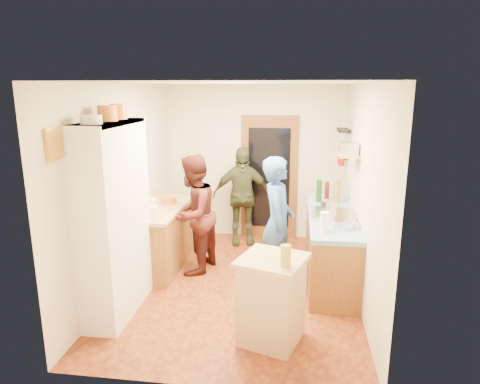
% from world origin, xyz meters
% --- Properties ---
extents(floor, '(3.00, 4.00, 0.02)m').
position_xyz_m(floor, '(0.00, 0.00, -0.01)').
color(floor, brown).
rests_on(floor, ground).
extents(ceiling, '(3.00, 4.00, 0.02)m').
position_xyz_m(ceiling, '(0.00, 0.00, 2.61)').
color(ceiling, silver).
rests_on(ceiling, ground).
extents(wall_back, '(3.00, 0.02, 2.60)m').
position_xyz_m(wall_back, '(0.00, 2.01, 1.30)').
color(wall_back, beige).
rests_on(wall_back, ground).
extents(wall_front, '(3.00, 0.02, 2.60)m').
position_xyz_m(wall_front, '(0.00, -2.01, 1.30)').
color(wall_front, beige).
rests_on(wall_front, ground).
extents(wall_left, '(0.02, 4.00, 2.60)m').
position_xyz_m(wall_left, '(-1.51, 0.00, 1.30)').
color(wall_left, beige).
rests_on(wall_left, ground).
extents(wall_right, '(0.02, 4.00, 2.60)m').
position_xyz_m(wall_right, '(1.51, 0.00, 1.30)').
color(wall_right, beige).
rests_on(wall_right, ground).
extents(door_frame, '(0.95, 0.06, 2.10)m').
position_xyz_m(door_frame, '(0.25, 1.97, 1.05)').
color(door_frame, brown).
rests_on(door_frame, ground).
extents(door_glass, '(0.70, 0.02, 1.70)m').
position_xyz_m(door_glass, '(0.25, 1.94, 1.05)').
color(door_glass, black).
rests_on(door_glass, door_frame).
extents(hutch_body, '(0.40, 1.20, 2.20)m').
position_xyz_m(hutch_body, '(-1.30, -0.80, 1.10)').
color(hutch_body, white).
rests_on(hutch_body, ground).
extents(hutch_top_shelf, '(0.40, 1.14, 0.04)m').
position_xyz_m(hutch_top_shelf, '(-1.30, -0.80, 2.18)').
color(hutch_top_shelf, white).
rests_on(hutch_top_shelf, hutch_body).
extents(plate_stack, '(0.21, 0.21, 0.09)m').
position_xyz_m(plate_stack, '(-1.30, -1.16, 2.24)').
color(plate_stack, white).
rests_on(plate_stack, hutch_top_shelf).
extents(orange_pot_a, '(0.21, 0.21, 0.17)m').
position_xyz_m(orange_pot_a, '(-1.30, -0.78, 2.28)').
color(orange_pot_a, orange).
rests_on(orange_pot_a, hutch_top_shelf).
extents(orange_pot_b, '(0.19, 0.19, 0.17)m').
position_xyz_m(orange_pot_b, '(-1.30, -0.49, 2.29)').
color(orange_pot_b, orange).
rests_on(orange_pot_b, hutch_top_shelf).
extents(left_counter_base, '(0.60, 1.40, 0.85)m').
position_xyz_m(left_counter_base, '(-1.20, 0.45, 0.42)').
color(left_counter_base, olive).
rests_on(left_counter_base, ground).
extents(left_counter_top, '(0.64, 1.44, 0.05)m').
position_xyz_m(left_counter_top, '(-1.20, 0.45, 0.88)').
color(left_counter_top, tan).
rests_on(left_counter_top, left_counter_base).
extents(toaster, '(0.24, 0.18, 0.16)m').
position_xyz_m(toaster, '(-1.15, -0.08, 0.98)').
color(toaster, white).
rests_on(toaster, left_counter_top).
extents(kettle, '(0.18, 0.18, 0.17)m').
position_xyz_m(kettle, '(-1.25, 0.26, 0.99)').
color(kettle, white).
rests_on(kettle, left_counter_top).
extents(orange_bowl, '(0.23, 0.23, 0.10)m').
position_xyz_m(orange_bowl, '(-1.12, 0.68, 0.95)').
color(orange_bowl, orange).
rests_on(orange_bowl, left_counter_top).
extents(chopping_board, '(0.36, 0.31, 0.02)m').
position_xyz_m(chopping_board, '(-1.18, 1.02, 0.91)').
color(chopping_board, tan).
rests_on(chopping_board, left_counter_top).
extents(right_counter_base, '(0.60, 2.20, 0.84)m').
position_xyz_m(right_counter_base, '(1.20, 0.50, 0.42)').
color(right_counter_base, olive).
rests_on(right_counter_base, ground).
extents(right_counter_top, '(0.62, 2.22, 0.06)m').
position_xyz_m(right_counter_top, '(1.20, 0.50, 0.87)').
color(right_counter_top, blue).
rests_on(right_counter_top, right_counter_base).
extents(hob, '(0.55, 0.58, 0.04)m').
position_xyz_m(hob, '(1.20, 0.40, 0.92)').
color(hob, silver).
rests_on(hob, right_counter_top).
extents(pot_on_hob, '(0.20, 0.20, 0.13)m').
position_xyz_m(pot_on_hob, '(1.15, 0.49, 1.01)').
color(pot_on_hob, silver).
rests_on(pot_on_hob, hob).
extents(bottle_a, '(0.10, 0.10, 0.32)m').
position_xyz_m(bottle_a, '(1.05, 1.07, 1.06)').
color(bottle_a, '#143F14').
rests_on(bottle_a, right_counter_top).
extents(bottle_b, '(0.07, 0.07, 0.26)m').
position_xyz_m(bottle_b, '(1.18, 1.27, 1.03)').
color(bottle_b, '#591419').
rests_on(bottle_b, right_counter_top).
extents(bottle_c, '(0.09, 0.09, 0.35)m').
position_xyz_m(bottle_c, '(1.31, 1.06, 1.07)').
color(bottle_c, olive).
rests_on(bottle_c, right_counter_top).
extents(paper_towel, '(0.13, 0.13, 0.23)m').
position_xyz_m(paper_towel, '(1.05, -0.29, 1.02)').
color(paper_towel, white).
rests_on(paper_towel, right_counter_top).
extents(mixing_bowl, '(0.26, 0.26, 0.10)m').
position_xyz_m(mixing_bowl, '(1.30, -0.11, 0.95)').
color(mixing_bowl, silver).
rests_on(mixing_bowl, right_counter_top).
extents(island_base, '(0.69, 0.69, 0.86)m').
position_xyz_m(island_base, '(0.50, -1.20, 0.43)').
color(island_base, tan).
rests_on(island_base, ground).
extents(island_top, '(0.78, 0.78, 0.05)m').
position_xyz_m(island_top, '(0.50, -1.20, 0.89)').
color(island_top, tan).
rests_on(island_top, island_base).
extents(cutting_board, '(0.42, 0.38, 0.02)m').
position_xyz_m(cutting_board, '(0.47, -1.14, 0.90)').
color(cutting_board, white).
rests_on(cutting_board, island_top).
extents(oil_jar, '(0.13, 0.13, 0.20)m').
position_xyz_m(oil_jar, '(0.63, -1.37, 1.01)').
color(oil_jar, '#AD9E2D').
rests_on(oil_jar, island_top).
extents(pan_rail, '(0.02, 0.65, 0.02)m').
position_xyz_m(pan_rail, '(1.46, 1.52, 2.05)').
color(pan_rail, silver).
rests_on(pan_rail, wall_right).
extents(pan_hang_a, '(0.18, 0.18, 0.05)m').
position_xyz_m(pan_hang_a, '(1.40, 1.35, 1.92)').
color(pan_hang_a, black).
rests_on(pan_hang_a, pan_rail).
extents(pan_hang_b, '(0.16, 0.16, 0.05)m').
position_xyz_m(pan_hang_b, '(1.40, 1.55, 1.90)').
color(pan_hang_b, black).
rests_on(pan_hang_b, pan_rail).
extents(pan_hang_c, '(0.17, 0.17, 0.05)m').
position_xyz_m(pan_hang_c, '(1.40, 1.75, 1.91)').
color(pan_hang_c, black).
rests_on(pan_hang_c, pan_rail).
extents(wall_shelf, '(0.26, 0.42, 0.03)m').
position_xyz_m(wall_shelf, '(1.37, 0.45, 1.70)').
color(wall_shelf, tan).
rests_on(wall_shelf, wall_right).
extents(radio, '(0.23, 0.31, 0.15)m').
position_xyz_m(radio, '(1.37, 0.45, 1.79)').
color(radio, silver).
rests_on(radio, wall_shelf).
extents(ext_bracket, '(0.06, 0.10, 0.04)m').
position_xyz_m(ext_bracket, '(1.47, 1.70, 1.45)').
color(ext_bracket, black).
rests_on(ext_bracket, wall_right).
extents(fire_extinguisher, '(0.11, 0.11, 0.32)m').
position_xyz_m(fire_extinguisher, '(1.41, 1.70, 1.50)').
color(fire_extinguisher, red).
rests_on(fire_extinguisher, wall_right).
extents(picture_frame, '(0.03, 0.25, 0.30)m').
position_xyz_m(picture_frame, '(-1.48, -1.55, 2.05)').
color(picture_frame, gold).
rests_on(picture_frame, wall_left).
extents(person_hob, '(0.43, 0.64, 1.72)m').
position_xyz_m(person_hob, '(0.52, 0.04, 0.86)').
color(person_hob, '#315594').
rests_on(person_hob, ground).
extents(person_left, '(0.81, 0.94, 1.67)m').
position_xyz_m(person_left, '(-0.65, 0.41, 0.84)').
color(person_left, '#411815').
rests_on(person_left, ground).
extents(person_back, '(1.02, 0.59, 1.63)m').
position_xyz_m(person_back, '(-0.16, 1.59, 0.81)').
color(person_back, '#323822').
rests_on(person_back, ground).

